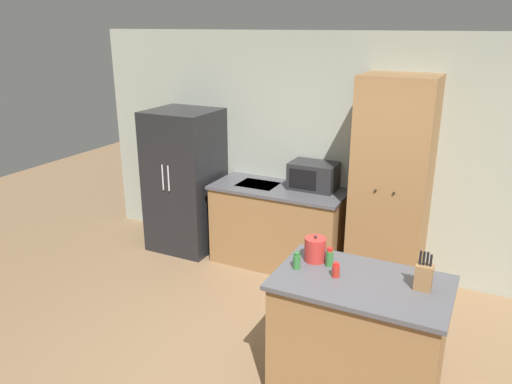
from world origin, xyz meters
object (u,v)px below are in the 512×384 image
at_px(spice_bottle_short_red, 297,261).
at_px(kettle, 315,249).
at_px(refrigerator, 185,180).
at_px(spice_bottle_tall_dark, 336,270).
at_px(knife_block, 424,276).
at_px(pantry_cabinet, 391,187).
at_px(spice_bottle_amber_oil, 330,257).
at_px(microwave, 313,176).

distance_m(spice_bottle_short_red, kettle, 0.20).
relative_size(refrigerator, spice_bottle_tall_dark, 15.87).
bearing_deg(knife_block, pantry_cabinet, 109.04).
relative_size(refrigerator, spice_bottle_amber_oil, 11.84).
height_order(refrigerator, spice_bottle_short_red, refrigerator).
distance_m(refrigerator, spice_bottle_short_red, 2.74).
bearing_deg(spice_bottle_short_red, spice_bottle_amber_oil, 36.44).
bearing_deg(spice_bottle_amber_oil, knife_block, -4.18).
xyz_separation_m(refrigerator, spice_bottle_amber_oil, (2.34, -1.55, 0.16)).
height_order(spice_bottle_amber_oil, kettle, kettle).
bearing_deg(pantry_cabinet, spice_bottle_amber_oil, -93.70).
xyz_separation_m(knife_block, spice_bottle_tall_dark, (-0.59, -0.09, -0.05)).
xyz_separation_m(knife_block, kettle, (-0.81, 0.08, -0.00)).
height_order(refrigerator, knife_block, refrigerator).
distance_m(microwave, spice_bottle_amber_oil, 1.89).
bearing_deg(spice_bottle_amber_oil, spice_bottle_short_red, -143.56).
height_order(microwave, spice_bottle_short_red, microwave).
xyz_separation_m(microwave, kettle, (0.64, -1.69, -0.04)).
xyz_separation_m(spice_bottle_short_red, kettle, (0.08, 0.18, 0.03)).
bearing_deg(spice_bottle_tall_dark, spice_bottle_short_red, -178.94).
bearing_deg(spice_bottle_amber_oil, pantry_cabinet, 86.30).
bearing_deg(kettle, pantry_cabinet, 81.69).
bearing_deg(knife_block, kettle, 174.01).
distance_m(refrigerator, pantry_cabinet, 2.46).
bearing_deg(spice_bottle_short_red, kettle, 67.70).
height_order(refrigerator, pantry_cabinet, pantry_cabinet).
height_order(refrigerator, kettle, refrigerator).
distance_m(refrigerator, spice_bottle_tall_dark, 2.97).
xyz_separation_m(spice_bottle_tall_dark, kettle, (-0.22, 0.18, 0.04)).
bearing_deg(refrigerator, kettle, -34.37).
relative_size(refrigerator, pantry_cabinet, 0.77).
xyz_separation_m(pantry_cabinet, microwave, (-0.87, 0.11, -0.03)).
height_order(pantry_cabinet, kettle, pantry_cabinet).
bearing_deg(spice_bottle_tall_dark, refrigerator, 145.20).
bearing_deg(knife_block, microwave, 129.09).
distance_m(spice_bottle_tall_dark, spice_bottle_amber_oil, 0.17).
distance_m(refrigerator, spice_bottle_amber_oil, 2.82).
xyz_separation_m(pantry_cabinet, kettle, (-0.23, -1.58, -0.07)).
bearing_deg(refrigerator, spice_bottle_short_red, -38.46).
bearing_deg(spice_bottle_short_red, spice_bottle_tall_dark, 1.06).
xyz_separation_m(microwave, spice_bottle_short_red, (0.56, -1.88, -0.07)).
bearing_deg(spice_bottle_amber_oil, microwave, 113.84).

